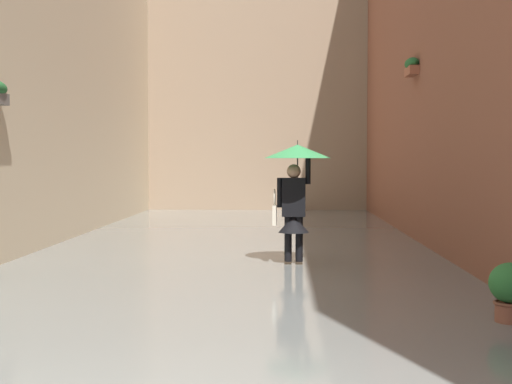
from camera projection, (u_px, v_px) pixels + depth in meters
The scene contains 5 objects.
ground_plane at pixel (237, 252), 13.85m from camera, with size 60.00×60.00×0.00m, color slate.
flood_water at pixel (237, 250), 13.84m from camera, with size 8.11×27.10×0.07m, color slate.
building_facade_far at pixel (258, 31), 25.00m from camera, with size 10.91×1.80×12.33m, color gray.
person_wading at pixel (296, 176), 11.76m from camera, with size 1.09×1.09×2.07m.
potted_plant_near_left at pixel (511, 291), 7.56m from camera, with size 0.45×0.45×0.69m.
Camera 1 is at (-0.89, 3.21, 1.76)m, focal length 51.07 mm.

